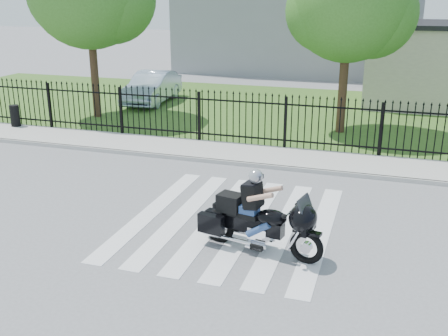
% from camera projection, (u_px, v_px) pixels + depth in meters
% --- Properties ---
extents(ground, '(120.00, 120.00, 0.00)m').
position_uv_depth(ground, '(232.00, 222.00, 11.97)').
color(ground, slate).
rests_on(ground, ground).
extents(crosswalk, '(5.00, 5.50, 0.01)m').
position_uv_depth(crosswalk, '(232.00, 221.00, 11.97)').
color(crosswalk, silver).
rests_on(crosswalk, ground).
extents(sidewalk, '(40.00, 2.00, 0.12)m').
position_uv_depth(sidewalk, '(278.00, 157.00, 16.46)').
color(sidewalk, '#ADAAA3').
rests_on(sidewalk, ground).
extents(curb, '(40.00, 0.12, 0.12)m').
position_uv_depth(curb, '(271.00, 167.00, 15.56)').
color(curb, '#ADAAA3').
rests_on(curb, ground).
extents(grass_strip, '(40.00, 12.00, 0.02)m').
position_uv_depth(grass_strip, '(312.00, 113.00, 22.80)').
color(grass_strip, '#33581E').
rests_on(grass_strip, ground).
extents(iron_fence, '(26.00, 0.04, 1.80)m').
position_uv_depth(iron_fence, '(285.00, 124.00, 17.10)').
color(iron_fence, black).
rests_on(iron_fence, ground).
extents(tree_mid, '(4.20, 4.20, 6.78)m').
position_uv_depth(tree_mid, '(349.00, 2.00, 18.18)').
color(tree_mid, '#382316').
rests_on(tree_mid, ground).
extents(motorcycle_rider, '(2.64, 1.23, 1.76)m').
position_uv_depth(motorcycle_rider, '(257.00, 217.00, 10.42)').
color(motorcycle_rider, black).
rests_on(motorcycle_rider, ground).
extents(parked_car, '(1.85, 4.49, 1.45)m').
position_uv_depth(parked_car, '(152.00, 87.00, 24.62)').
color(parked_car, '#A6B9D1').
rests_on(parked_car, grass_strip).
extents(litter_bin, '(0.46, 0.46, 0.81)m').
position_uv_depth(litter_bin, '(15.00, 116.00, 19.95)').
color(litter_bin, black).
rests_on(litter_bin, sidewalk).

